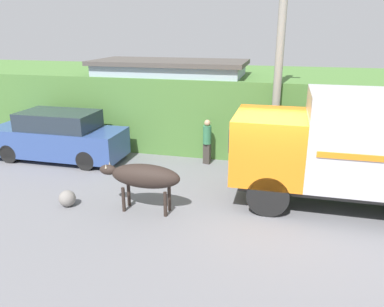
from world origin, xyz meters
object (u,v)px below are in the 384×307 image
Objects in this scene: parked_suv at (58,137)px; roadside_rock at (67,198)px; cargo_truck at (362,146)px; pedestrian_on_hill at (207,140)px; utility_pole at (278,72)px; brown_cow at (144,176)px.

roadside_rock is at bearing -51.32° from parked_suv.
cargo_truck is 9.87m from parked_suv.
parked_suv is at bearing 22.56° from pedestrian_on_hill.
pedestrian_on_hill is 5.11m from roadside_rock.
parked_suv is 4.08m from roadside_rock.
utility_pole reaches higher than pedestrian_on_hill.
cargo_truck is 7.74m from roadside_rock.
pedestrian_on_hill is 3.56× the size of roadside_rock.
pedestrian_on_hill is 3.23m from utility_pole.
pedestrian_on_hill is at bearing 153.39° from cargo_truck.
cargo_truck is at bearing 13.48° from roadside_rock.
utility_pole is (-2.24, 2.54, 1.51)m from cargo_truck.
parked_suv reaches higher than pedestrian_on_hill.
pedestrian_on_hill is (0.82, 3.88, -0.08)m from brown_cow.
utility_pole is at bearing 43.78° from brown_cow.
roadside_rock is (-5.14, -4.31, -2.99)m from utility_pole.
parked_suv reaches higher than roadside_rock.
parked_suv is (-9.71, 1.53, -0.85)m from cargo_truck.
parked_suv is 10.86× the size of roadside_rock.
cargo_truck is at bearing 165.49° from pedestrian_on_hill.
cargo_truck is 13.85× the size of roadside_rock.
brown_cow is 1.38× the size of pedestrian_on_hill.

